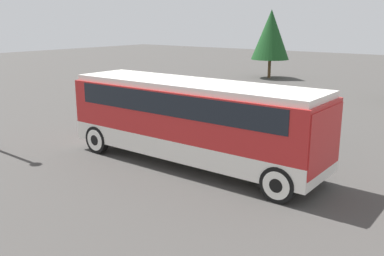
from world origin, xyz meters
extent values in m
plane|color=#423F3D|center=(0.00, 0.00, 0.00)|extent=(120.00, 120.00, 0.00)
cube|color=silver|center=(0.00, 0.00, 0.84)|extent=(10.00, 2.59, 0.73)
cube|color=red|center=(0.00, 0.00, 2.05)|extent=(10.00, 2.59, 1.70)
cube|color=black|center=(0.00, 0.00, 2.47)|extent=(8.80, 2.63, 0.76)
cube|color=silver|center=(0.00, 0.00, 3.01)|extent=(9.80, 2.39, 0.22)
cube|color=red|center=(4.85, 0.00, 1.81)|extent=(0.36, 2.49, 1.94)
cylinder|color=black|center=(4.11, -1.19, 0.56)|extent=(1.11, 0.28, 1.11)
cylinder|color=silver|center=(4.11, -1.19, 0.56)|extent=(0.87, 0.30, 0.87)
cylinder|color=black|center=(4.11, -1.19, 0.56)|extent=(0.42, 0.32, 0.42)
cylinder|color=black|center=(4.11, 1.19, 0.56)|extent=(1.11, 0.28, 1.11)
cylinder|color=silver|center=(4.11, 1.19, 0.56)|extent=(0.87, 0.30, 0.87)
cylinder|color=black|center=(4.11, 1.19, 0.56)|extent=(0.42, 0.32, 0.42)
cylinder|color=black|center=(-3.94, -1.19, 0.56)|extent=(1.11, 0.28, 1.11)
cylinder|color=silver|center=(-3.94, -1.19, 0.56)|extent=(0.87, 0.30, 0.87)
cylinder|color=black|center=(-3.94, -1.19, 0.56)|extent=(0.42, 0.32, 0.42)
cylinder|color=black|center=(-3.94, 1.19, 0.56)|extent=(1.11, 0.28, 1.11)
cylinder|color=silver|center=(-3.94, 1.19, 0.56)|extent=(0.87, 0.30, 0.87)
cylinder|color=black|center=(-3.94, 1.19, 0.56)|extent=(0.42, 0.32, 0.42)
cube|color=#2D5638|center=(0.22, 5.49, 0.58)|extent=(4.17, 1.82, 0.64)
cube|color=black|center=(0.05, 5.49, 1.15)|extent=(2.17, 1.64, 0.51)
cylinder|color=black|center=(1.81, 4.66, 0.35)|extent=(0.70, 0.22, 0.70)
cylinder|color=black|center=(1.81, 4.66, 0.35)|extent=(0.26, 0.26, 0.26)
cylinder|color=black|center=(1.81, 6.31, 0.35)|extent=(0.70, 0.22, 0.70)
cylinder|color=black|center=(1.81, 6.31, 0.35)|extent=(0.26, 0.26, 0.26)
cylinder|color=black|center=(-1.38, 4.66, 0.35)|extent=(0.70, 0.22, 0.70)
cylinder|color=black|center=(-1.38, 4.66, 0.35)|extent=(0.26, 0.26, 0.26)
cylinder|color=black|center=(-1.38, 6.31, 0.35)|extent=(0.70, 0.22, 0.70)
cylinder|color=black|center=(-1.38, 6.31, 0.35)|extent=(0.26, 0.26, 0.26)
cube|color=silver|center=(-2.83, 8.83, 0.54)|extent=(4.24, 1.70, 0.56)
cube|color=black|center=(-2.99, 8.83, 1.06)|extent=(2.20, 1.53, 0.49)
cylinder|color=black|center=(-1.20, 8.07, 0.35)|extent=(0.70, 0.22, 0.70)
cylinder|color=black|center=(-1.20, 8.07, 0.35)|extent=(0.27, 0.26, 0.27)
cylinder|color=black|center=(-1.20, 9.59, 0.35)|extent=(0.70, 0.22, 0.70)
cylinder|color=black|center=(-1.20, 9.59, 0.35)|extent=(0.27, 0.26, 0.27)
cylinder|color=black|center=(-4.45, 8.07, 0.35)|extent=(0.70, 0.22, 0.70)
cylinder|color=black|center=(-4.45, 8.07, 0.35)|extent=(0.27, 0.26, 0.27)
cylinder|color=black|center=(-4.45, 9.59, 0.35)|extent=(0.70, 0.22, 0.70)
cylinder|color=black|center=(-4.45, 9.59, 0.35)|extent=(0.27, 0.26, 0.27)
cylinder|color=brown|center=(-9.48, 24.34, 0.87)|extent=(0.28, 0.28, 1.73)
cone|color=#19471E|center=(-9.48, 24.34, 4.00)|extent=(3.50, 3.50, 4.53)
camera|label=1|loc=(9.28, -12.10, 5.24)|focal=40.00mm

